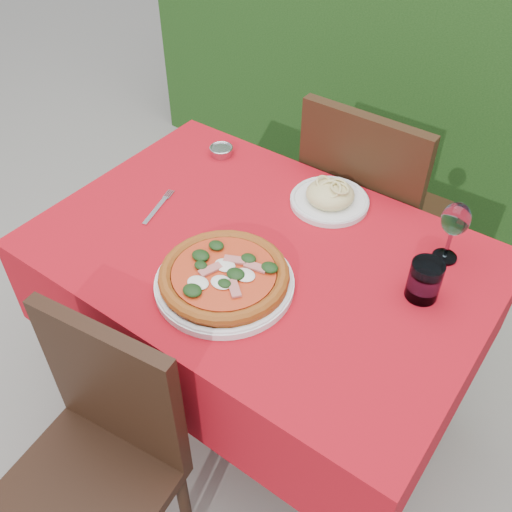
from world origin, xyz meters
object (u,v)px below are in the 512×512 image
Objects in this scene: chair_near at (98,452)px; water_glass at (424,282)px; wine_glass at (455,221)px; steel_ramekin at (221,151)px; pizza_plate at (224,278)px; chair_far at (367,208)px; pasta_plate at (330,197)px; fork at (155,210)px.

chair_near is 0.92m from water_glass.
steel_ramekin is (-0.82, 0.04, -0.12)m from wine_glass.
chair_near is 2.39× the size of pizza_plate.
pizza_plate is at bearing -133.56° from wine_glass.
chair_near is 1.21m from chair_far.
chair_near is 1.04m from steel_ramekin.
steel_ramekin is (-0.83, 0.21, -0.04)m from water_glass.
chair_far reaches higher than wine_glass.
pasta_plate is (0.09, 0.92, 0.27)m from chair_near.
pasta_plate is 1.25× the size of fork.
chair_near is 1.08m from wine_glass.
fork is 2.61× the size of steel_ramekin.
chair_near is 0.97m from pasta_plate.
pizza_plate reaches higher than steel_ramekin.
water_glass is at bearing 32.49° from pizza_plate.
wine_glass is at bearing 55.03° from chair_near.
wine_glass is 0.86m from fork.
water_glass is (0.38, -0.48, 0.24)m from chair_far.
chair_far is 0.58m from wine_glass.
chair_near is at bearing -123.42° from water_glass.
fork is (-0.37, 0.12, -0.03)m from pizza_plate.
pasta_plate is 0.44m from steel_ramekin.
wine_glass is (-0.01, 0.17, 0.08)m from water_glass.
steel_ramekin is (-0.40, 0.49, -0.02)m from pizza_plate.
pizza_plate is at bearing 76.36° from chair_near.
chair_near is 3.62× the size of pasta_plate.
fork is at bearing -169.36° from water_glass.
steel_ramekin is (-0.44, 0.02, -0.01)m from pasta_plate.
chair_far reaches higher than pizza_plate.
water_glass is at bearing 49.41° from chair_near.
pasta_plate is at bearing 88.03° from chair_far.
fork is at bearing -84.69° from steel_ramekin.
chair_near is 0.70m from fork.
pizza_plate is 1.51× the size of pasta_plate.
wine_glass is 0.83m from steel_ramekin.
chair_near is 4.71× the size of wine_glass.
pasta_plate is at bearing 176.44° from wine_glass.
steel_ramekin is at bearing 177.17° from wine_glass.
steel_ramekin is at bearing 177.82° from pasta_plate.
water_glass is at bearing -5.12° from fork.
wine_glass is at bearing 92.14° from water_glass.
water_glass is (0.39, -0.20, 0.02)m from pasta_plate.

